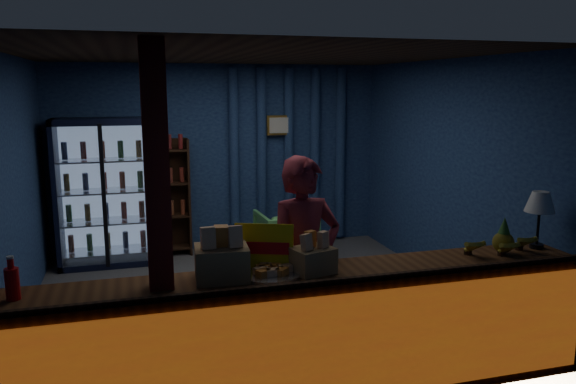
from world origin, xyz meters
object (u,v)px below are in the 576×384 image
shopkeeper (304,263)px  pastry_tray (270,273)px  green_chair (286,235)px  table_lamp (540,204)px

shopkeeper → pastry_tray: shopkeeper is taller
green_chair → pastry_tray: bearing=69.1°
shopkeeper → green_chair: shopkeeper is taller
green_chair → table_lamp: (1.31, -3.18, 1.00)m
green_chair → table_lamp: bearing=108.9°
pastry_tray → table_lamp: (2.33, 0.07, 0.36)m
shopkeeper → table_lamp: shopkeeper is taller
shopkeeper → green_chair: size_ratio=2.39×
pastry_tray → table_lamp: table_lamp is taller
shopkeeper → green_chair: (0.63, 2.81, -0.54)m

